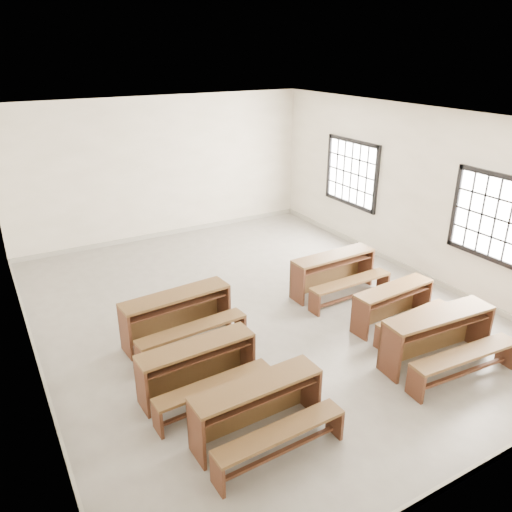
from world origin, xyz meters
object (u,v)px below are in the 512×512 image
desk_set_5 (335,271)px  desk_set_1 (199,366)px  desk_set_0 (259,407)px  desk_set_3 (440,335)px  desk_set_2 (178,314)px  desk_set_4 (395,304)px

desk_set_5 → desk_set_1: bearing=-158.6°
desk_set_0 → desk_set_5: desk_set_5 is taller
desk_set_1 → desk_set_3: bearing=-21.1°
desk_set_2 → desk_set_5: (3.04, 0.09, -0.01)m
desk_set_4 → desk_set_3: bearing=-105.0°
desk_set_2 → desk_set_3: (2.95, -2.39, 0.01)m
desk_set_1 → desk_set_5: desk_set_5 is taller
desk_set_5 → desk_set_4: bearing=-86.9°
desk_set_2 → desk_set_4: (3.16, -1.31, -0.06)m
desk_set_3 → desk_set_4: (0.21, 1.08, -0.06)m
desk_set_1 → desk_set_2: size_ratio=0.90×
desk_set_1 → desk_set_0: bearing=-78.7°
desk_set_1 → desk_set_4: bearing=-2.4°
desk_set_4 → desk_set_0: bearing=-164.9°
desk_set_2 → desk_set_4: desk_set_2 is taller
desk_set_2 → desk_set_1: bearing=-104.9°
desk_set_1 → desk_set_2: desk_set_2 is taller
desk_set_3 → desk_set_5: desk_set_3 is taller
desk_set_0 → desk_set_4: (3.14, 1.09, -0.03)m
desk_set_1 → desk_set_5: (3.29, 1.40, 0.02)m
desk_set_3 → desk_set_4: 1.10m
desk_set_2 → desk_set_3: size_ratio=0.99×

